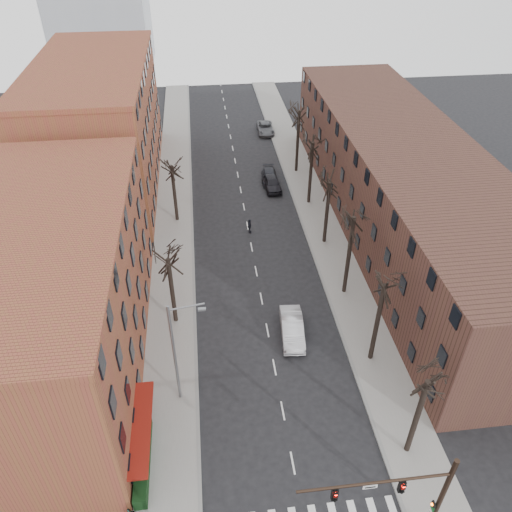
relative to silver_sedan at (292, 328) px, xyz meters
name	(u,v)px	position (x,y,z in m)	size (l,w,h in m)	color
sidewalk_left	(174,215)	(-9.92, 19.82, -0.75)	(4.00, 90.00, 0.15)	gray
sidewalk_right	(314,206)	(6.08, 19.82, -0.75)	(4.00, 90.00, 0.15)	gray
building_left_near	(50,300)	(-17.92, -0.18, 5.18)	(12.00, 26.00, 12.00)	brown
building_left_far	(100,128)	(-17.92, 28.82, 6.18)	(12.00, 28.00, 14.00)	brown
building_right	(403,186)	(14.08, 14.82, 4.18)	(12.00, 50.00, 10.00)	#462A20
awning_left	(147,451)	(-11.32, -9.18, -0.82)	(1.20, 7.00, 0.15)	maroon
hedge	(143,459)	(-11.42, -10.18, -0.17)	(0.80, 6.00, 1.00)	black
tree_right_a	(406,450)	(5.68, -11.18, -0.82)	(5.20, 5.20, 10.00)	black
tree_right_b	(370,358)	(5.68, -3.18, -0.82)	(5.20, 5.20, 10.80)	black
tree_right_c	(344,292)	(5.68, 4.82, -0.82)	(5.20, 5.20, 11.60)	black
tree_right_d	(324,242)	(5.68, 12.82, -0.82)	(5.20, 5.20, 10.00)	black
tree_right_e	(308,203)	(5.68, 20.82, -0.82)	(5.20, 5.20, 10.80)	black
tree_right_f	(296,171)	(5.68, 28.82, -0.82)	(5.20, 5.20, 11.60)	black
tree_left_a	(176,321)	(-9.52, 2.82, -0.82)	(5.20, 5.20, 9.50)	black
tree_left_b	(178,220)	(-9.52, 18.82, -0.82)	(5.20, 5.20, 9.50)	black
signal_mast_arm	(416,494)	(3.54, -16.18, 3.57)	(8.14, 0.30, 7.20)	black
streetlight	(176,350)	(-8.95, -5.18, 4.19)	(2.45, 0.22, 9.03)	slate
silver_sedan	(292,328)	(0.00, 0.00, 0.00)	(1.74, 5.00, 1.65)	#B8BAC0
parked_car_near	(272,183)	(1.88, 24.70, -0.03)	(1.87, 4.65, 1.58)	black
parked_car_mid	(270,177)	(1.88, 26.58, -0.16)	(1.86, 4.57, 1.32)	black
parked_car_far	(265,128)	(3.38, 41.73, -0.12)	(2.33, 5.06, 1.41)	#54565B
pedestrian_crossing	(250,226)	(-1.83, 15.48, 0.00)	(0.96, 0.40, 1.64)	black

